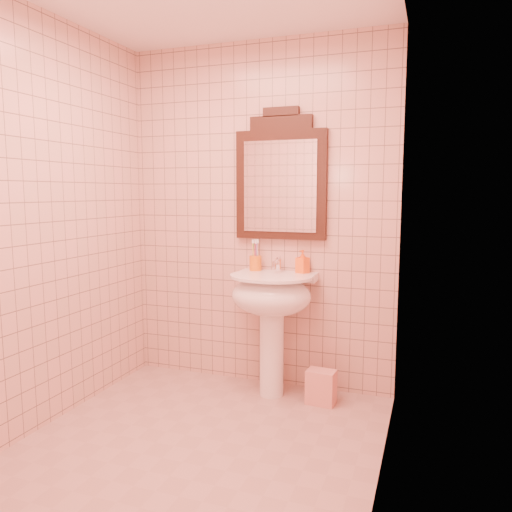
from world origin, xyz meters
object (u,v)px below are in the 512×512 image
at_px(toothbrush_cup, 255,263).
at_px(pedestal_sink, 272,304).
at_px(mirror, 281,179).
at_px(towel, 321,387).
at_px(soap_dispenser, 303,262).

bearing_deg(toothbrush_cup, pedestal_sink, -41.00).
height_order(pedestal_sink, toothbrush_cup, toothbrush_cup).
bearing_deg(mirror, towel, -31.97).
relative_size(soap_dispenser, towel, 0.71).
relative_size(mirror, towel, 3.96).
height_order(toothbrush_cup, soap_dispenser, toothbrush_cup).
bearing_deg(towel, mirror, 148.03).
distance_m(mirror, towel, 1.47).
distance_m(pedestal_sink, soap_dispenser, 0.37).
relative_size(mirror, soap_dispenser, 5.60).
bearing_deg(mirror, pedestal_sink, -90.00).
xyz_separation_m(pedestal_sink, mirror, (-0.00, 0.20, 0.86)).
distance_m(pedestal_sink, mirror, 0.88).
bearing_deg(soap_dispenser, pedestal_sink, -115.39).
xyz_separation_m(pedestal_sink, soap_dispenser, (0.18, 0.16, 0.28)).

